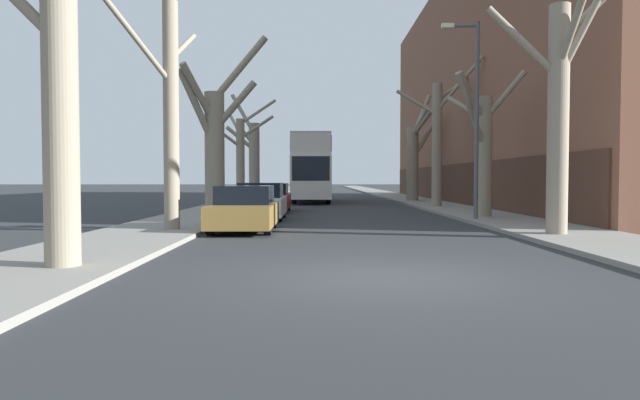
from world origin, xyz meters
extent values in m
plane|color=#2B2D30|center=(0.00, 0.00, 0.00)|extent=(300.00, 300.00, 0.00)
cube|color=gray|center=(-5.93, 50.00, 0.06)|extent=(3.12, 120.00, 0.12)
cube|color=gray|center=(5.93, 50.00, 0.06)|extent=(3.12, 120.00, 0.12)
cube|color=brown|center=(12.49, 27.99, 7.62)|extent=(10.00, 42.25, 15.24)
cube|color=#492D21|center=(7.47, 27.99, 1.25)|extent=(0.12, 41.40, 2.50)
cylinder|color=gray|center=(-5.43, 0.48, 3.34)|extent=(0.59, 0.59, 6.67)
cylinder|color=gray|center=(-5.37, 7.65, 3.40)|extent=(0.46, 0.46, 6.80)
cylinder|color=gray|center=(-5.54, 8.15, 6.18)|extent=(0.53, 1.17, 1.77)
cylinder|color=gray|center=(-5.23, 8.60, 5.68)|extent=(0.45, 2.00, 1.29)
cylinder|color=gray|center=(-6.01, 6.64, 5.40)|extent=(1.47, 2.19, 2.10)
cylinder|color=gray|center=(-5.60, 16.10, 2.71)|extent=(0.87, 0.87, 5.42)
cylinder|color=gray|center=(-4.69, 15.92, 4.79)|extent=(2.10, 0.70, 2.23)
cylinder|color=gray|center=(-6.12, 15.33, 5.22)|extent=(1.42, 1.91, 2.52)
cylinder|color=gray|center=(-6.22, 15.50, 4.63)|extent=(1.64, 1.61, 3.34)
cylinder|color=gray|center=(-4.48, 16.23, 6.50)|extent=(2.51, 0.59, 2.96)
cylinder|color=gray|center=(-5.44, 23.48, 2.51)|extent=(0.49, 0.49, 5.02)
cylinder|color=gray|center=(-5.84, 24.23, 4.78)|extent=(1.00, 1.68, 1.42)
cylinder|color=gray|center=(-4.49, 23.33, 4.53)|extent=(2.01, 0.48, 1.36)
cylinder|color=gray|center=(-4.52, 24.49, 5.54)|extent=(2.03, 2.20, 1.75)
cylinder|color=gray|center=(-6.18, 23.03, 4.00)|extent=(1.65, 1.09, 1.29)
cylinder|color=gray|center=(-5.46, 30.98, 2.75)|extent=(0.76, 0.76, 5.50)
cylinder|color=gray|center=(-6.42, 30.98, 4.43)|extent=(2.08, 0.27, 1.79)
cylinder|color=gray|center=(-6.31, 31.64, 6.21)|extent=(2.03, 1.66, 3.03)
cylinder|color=gray|center=(-6.12, 31.04, 4.77)|extent=(1.53, 0.39, 1.71)
cylinder|color=gray|center=(5.41, 6.10, 3.13)|extent=(0.55, 0.55, 6.25)
cylinder|color=gray|center=(5.43, 5.39, 5.41)|extent=(0.24, 1.58, 1.83)
cylinder|color=gray|center=(4.46, 6.12, 5.25)|extent=(2.04, 0.24, 1.96)
cylinder|color=gray|center=(5.77, 5.81, 5.26)|extent=(0.99, 0.84, 1.96)
cylinder|color=gray|center=(5.56, 13.31, 2.42)|extent=(0.61, 0.61, 4.84)
cylinder|color=gray|center=(4.94, 12.84, 4.76)|extent=(1.50, 1.20, 1.87)
cylinder|color=gray|center=(4.99, 13.93, 4.43)|extent=(1.37, 1.46, 1.19)
cylinder|color=gray|center=(6.17, 12.80, 4.80)|extent=(1.48, 1.28, 1.86)
cylinder|color=gray|center=(4.82, 12.55, 4.14)|extent=(1.73, 1.79, 2.81)
cylinder|color=gray|center=(5.50, 21.91, 3.40)|extent=(0.56, 0.56, 6.79)
cylinder|color=gray|center=(6.61, 22.66, 6.68)|extent=(2.41, 1.70, 1.78)
cylinder|color=gray|center=(5.80, 23.04, 6.00)|extent=(0.80, 2.42, 1.88)
cylinder|color=gray|center=(6.44, 20.88, 6.57)|extent=(2.10, 2.29, 2.64)
cylinder|color=gray|center=(4.46, 22.30, 5.79)|extent=(2.25, 1.00, 1.57)
cylinder|color=gray|center=(5.53, 29.93, 2.57)|extent=(0.82, 0.82, 5.15)
cylinder|color=gray|center=(6.46, 30.02, 4.51)|extent=(2.14, 0.49, 3.41)
cylinder|color=gray|center=(5.85, 28.76, 5.45)|extent=(0.97, 2.59, 1.88)
cylinder|color=gray|center=(6.22, 30.59, 5.92)|extent=(1.75, 1.68, 3.22)
cylinder|color=gray|center=(5.95, 28.64, 5.30)|extent=(1.17, 2.81, 1.82)
cylinder|color=gray|center=(5.94, 29.38, 5.21)|extent=(1.17, 1.44, 1.52)
cube|color=silver|center=(-1.42, 30.10, 1.69)|extent=(2.51, 10.83, 2.68)
cube|color=silver|center=(-1.42, 30.10, 3.68)|extent=(2.46, 10.61, 1.30)
cube|color=#B8B1A9|center=(-1.42, 30.10, 4.39)|extent=(2.46, 10.61, 0.12)
cube|color=black|center=(-1.42, 30.10, 2.21)|extent=(2.54, 9.53, 1.39)
cube|color=black|center=(-1.42, 30.10, 3.74)|extent=(2.54, 9.53, 0.99)
cube|color=black|center=(-1.42, 24.71, 2.21)|extent=(2.26, 0.06, 1.46)
cylinder|color=black|center=(-2.51, 26.86, 0.51)|extent=(0.30, 1.03, 1.03)
cylinder|color=black|center=(-0.34, 26.86, 0.51)|extent=(0.30, 1.03, 1.03)
cylinder|color=black|center=(-2.51, 33.14, 0.51)|extent=(0.30, 1.03, 1.03)
cylinder|color=black|center=(-0.34, 33.14, 0.51)|extent=(0.30, 1.03, 1.03)
cube|color=olive|center=(-3.29, 8.09, 0.51)|extent=(1.85, 3.92, 0.65)
cube|color=black|center=(-3.29, 8.32, 1.11)|extent=(1.63, 2.04, 0.56)
cylinder|color=black|center=(-4.10, 6.91, 0.32)|extent=(0.20, 0.64, 0.64)
cylinder|color=black|center=(-2.47, 6.91, 0.32)|extent=(0.20, 0.64, 0.64)
cylinder|color=black|center=(-4.10, 9.26, 0.32)|extent=(0.20, 0.64, 0.64)
cylinder|color=black|center=(-2.47, 9.26, 0.32)|extent=(0.20, 0.64, 0.64)
cube|color=silver|center=(-3.29, 13.08, 0.52)|extent=(1.86, 3.92, 0.69)
cube|color=black|center=(-3.29, 13.32, 1.16)|extent=(1.64, 2.04, 0.57)
cylinder|color=black|center=(-4.11, 11.91, 0.33)|extent=(0.20, 0.66, 0.66)
cylinder|color=black|center=(-2.47, 11.91, 0.33)|extent=(0.20, 0.66, 0.66)
cylinder|color=black|center=(-4.11, 14.26, 0.33)|extent=(0.20, 0.66, 0.66)
cylinder|color=black|center=(-2.47, 14.26, 0.33)|extent=(0.20, 0.66, 0.66)
cube|color=maroon|center=(-3.29, 18.34, 0.51)|extent=(1.76, 4.40, 0.67)
cube|color=black|center=(-3.29, 18.61, 1.12)|extent=(1.54, 2.29, 0.53)
cylinder|color=black|center=(-4.06, 17.02, 0.33)|extent=(0.20, 0.67, 0.67)
cylinder|color=black|center=(-2.52, 17.02, 0.33)|extent=(0.20, 0.67, 0.67)
cylinder|color=black|center=(-4.06, 19.66, 0.33)|extent=(0.20, 0.67, 0.67)
cylinder|color=black|center=(-2.52, 19.66, 0.33)|extent=(0.20, 0.67, 0.67)
cylinder|color=#4C4F54|center=(4.84, 11.88, 3.69)|extent=(0.16, 0.16, 7.37)
cylinder|color=#4C4F54|center=(4.29, 11.88, 7.22)|extent=(1.10, 0.11, 0.11)
cube|color=beige|center=(3.74, 11.88, 7.22)|extent=(0.44, 0.20, 0.16)
camera|label=1|loc=(-1.10, -9.23, 1.61)|focal=32.00mm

